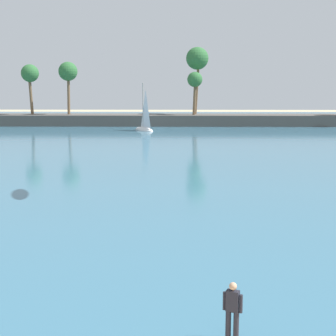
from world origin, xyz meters
name	(u,v)px	position (x,y,z in m)	size (l,w,h in m)	color
sea	(180,135)	(0.00, 63.96, 0.03)	(220.00, 111.49, 0.06)	#386B84
palm_headland	(185,111)	(0.80, 79.69, 2.43)	(108.32, 6.50, 12.69)	#514C47
person_at_waterline	(232,310)	(1.12, 8.24, 0.89)	(0.51, 0.32, 1.67)	#23232D
sailboat_toward_headland	(144,126)	(-5.15, 70.20, 0.72)	(3.78, 5.16, 7.33)	white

